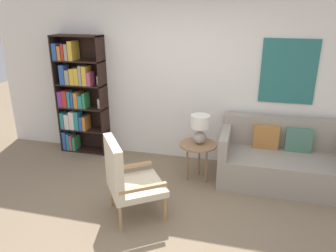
# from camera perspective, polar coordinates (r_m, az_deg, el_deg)

# --- Properties ---
(ground_plane) EXTENTS (14.00, 14.00, 0.00)m
(ground_plane) POSITION_cam_1_polar(r_m,az_deg,el_deg) (3.95, -4.64, -17.43)
(ground_plane) COLOR #847056
(wall_back) EXTENTS (6.40, 0.08, 2.70)m
(wall_back) POSITION_cam_1_polar(r_m,az_deg,el_deg) (5.20, 2.43, 8.42)
(wall_back) COLOR white
(wall_back) RESTS_ON ground_plane
(bookshelf) EXTENTS (0.82, 0.30, 1.98)m
(bookshelf) POSITION_cam_1_polar(r_m,az_deg,el_deg) (5.73, -15.55, 5.05)
(bookshelf) COLOR black
(bookshelf) RESTS_ON ground_plane
(armchair) EXTENTS (0.85, 0.85, 0.99)m
(armchair) POSITION_cam_1_polar(r_m,az_deg,el_deg) (3.90, -7.45, -8.67)
(armchair) COLOR tan
(armchair) RESTS_ON ground_plane
(couch) EXTENTS (1.71, 0.92, 0.88)m
(couch) POSITION_cam_1_polar(r_m,az_deg,el_deg) (4.99, 18.99, -5.64)
(couch) COLOR #9E9384
(couch) RESTS_ON ground_plane
(side_table) EXTENTS (0.53, 0.53, 0.56)m
(side_table) POSITION_cam_1_polar(r_m,az_deg,el_deg) (4.72, 5.25, -3.78)
(side_table) COLOR #99704C
(side_table) RESTS_ON ground_plane
(table_lamp) EXTENTS (0.27, 0.27, 0.42)m
(table_lamp) POSITION_cam_1_polar(r_m,az_deg,el_deg) (4.62, 5.60, -0.10)
(table_lamp) COLOR #A59E93
(table_lamp) RESTS_ON side_table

